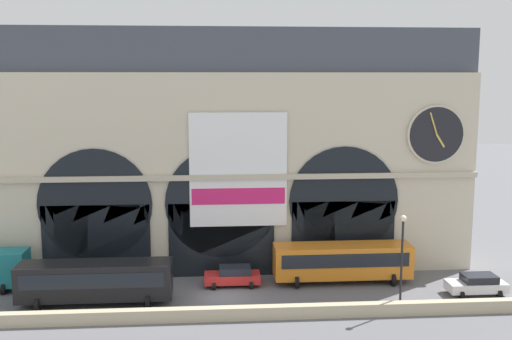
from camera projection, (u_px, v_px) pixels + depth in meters
name	position (u px, v px, depth m)	size (l,w,h in m)	color
ground_plane	(223.00, 297.00, 44.58)	(200.00, 200.00, 0.00)	slate
quay_parapet_wall	(224.00, 314.00, 40.32)	(90.00, 0.70, 0.91)	#BCAD8C
station_building	(221.00, 153.00, 50.67)	(42.68, 5.88, 20.36)	beige
bus_midwest	(95.00, 280.00, 42.99)	(11.00, 3.25, 3.10)	black
car_center	(233.00, 276.00, 46.95)	(4.40, 2.22, 1.55)	red
bus_mideast	(342.00, 261.00, 47.64)	(11.00, 3.25, 3.10)	orange
car_east	(477.00, 284.00, 45.05)	(4.40, 2.22, 1.55)	white
street_lamp_quayside	(402.00, 250.00, 41.42)	(0.44, 0.44, 6.90)	black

